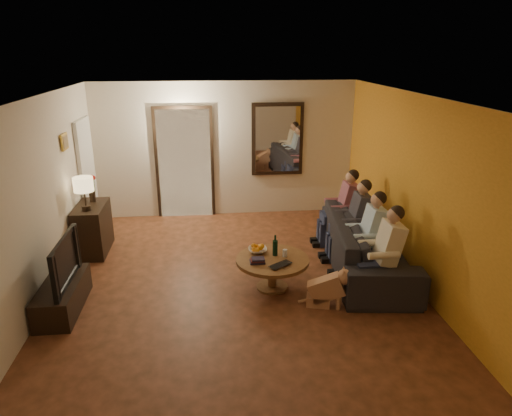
{
  "coord_description": "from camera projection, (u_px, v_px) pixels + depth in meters",
  "views": [
    {
      "loc": [
        -0.34,
        -5.7,
        3.18
      ],
      "look_at": [
        0.3,
        0.3,
        1.05
      ],
      "focal_mm": 32.0,
      "sensor_mm": 36.0,
      "label": 1
    }
  ],
  "objects": [
    {
      "name": "floor",
      "position": [
        237.0,
        286.0,
        6.44
      ],
      "size": [
        5.0,
        6.0,
        0.01
      ],
      "primitive_type": "cube",
      "color": "#462713",
      "rests_on": "ground"
    },
    {
      "name": "ceiling",
      "position": [
        234.0,
        98.0,
        5.57
      ],
      "size": [
        5.0,
        6.0,
        0.01
      ],
      "primitive_type": "cube",
      "color": "white",
      "rests_on": "back_wall"
    },
    {
      "name": "back_wall",
      "position": [
        226.0,
        150.0,
        8.82
      ],
      "size": [
        5.0,
        0.02,
        2.6
      ],
      "primitive_type": "cube",
      "color": "beige",
      "rests_on": "floor"
    },
    {
      "name": "front_wall",
      "position": [
        263.0,
        332.0,
        3.19
      ],
      "size": [
        5.0,
        0.02,
        2.6
      ],
      "primitive_type": "cube",
      "color": "beige",
      "rests_on": "floor"
    },
    {
      "name": "left_wall",
      "position": [
        38.0,
        205.0,
        5.75
      ],
      "size": [
        0.02,
        6.0,
        2.6
      ],
      "primitive_type": "cube",
      "color": "beige",
      "rests_on": "floor"
    },
    {
      "name": "right_wall",
      "position": [
        418.0,
        192.0,
        6.25
      ],
      "size": [
        0.02,
        6.0,
        2.6
      ],
      "primitive_type": "cube",
      "color": "beige",
      "rests_on": "floor"
    },
    {
      "name": "orange_accent",
      "position": [
        417.0,
        192.0,
        6.25
      ],
      "size": [
        0.01,
        6.0,
        2.6
      ],
      "primitive_type": "cube",
      "color": "orange",
      "rests_on": "right_wall"
    },
    {
      "name": "kitchen_doorway",
      "position": [
        185.0,
        164.0,
        8.8
      ],
      "size": [
        1.0,
        0.06,
        2.1
      ],
      "primitive_type": "cube",
      "color": "#FFE0A5",
      "rests_on": "floor"
    },
    {
      "name": "door_trim",
      "position": [
        185.0,
        164.0,
        8.79
      ],
      "size": [
        1.12,
        0.04,
        2.22
      ],
      "primitive_type": "cube",
      "color": "black",
      "rests_on": "floor"
    },
    {
      "name": "fridge_glimpse",
      "position": [
        198.0,
        171.0,
        8.88
      ],
      "size": [
        0.45,
        0.03,
        1.7
      ],
      "primitive_type": "cube",
      "color": "silver",
      "rests_on": "floor"
    },
    {
      "name": "mirror_frame",
      "position": [
        277.0,
        139.0,
        8.81
      ],
      "size": [
        1.0,
        0.05,
        1.4
      ],
      "primitive_type": "cube",
      "color": "black",
      "rests_on": "back_wall"
    },
    {
      "name": "mirror_glass",
      "position": [
        278.0,
        140.0,
        8.78
      ],
      "size": [
        0.86,
        0.02,
        1.26
      ],
      "primitive_type": "cube",
      "color": "white",
      "rests_on": "back_wall"
    },
    {
      "name": "white_door",
      "position": [
        88.0,
        177.0,
        8.01
      ],
      "size": [
        0.06,
        0.85,
        2.04
      ],
      "primitive_type": "cube",
      "color": "white",
      "rests_on": "floor"
    },
    {
      "name": "framed_art",
      "position": [
        64.0,
        142.0,
        6.79
      ],
      "size": [
        0.03,
        0.28,
        0.24
      ],
      "primitive_type": "cube",
      "color": "#B28C33",
      "rests_on": "left_wall"
    },
    {
      "name": "art_canvas",
      "position": [
        65.0,
        142.0,
        6.79
      ],
      "size": [
        0.01,
        0.22,
        0.18
      ],
      "primitive_type": "cube",
      "color": "brown",
      "rests_on": "left_wall"
    },
    {
      "name": "dresser",
      "position": [
        93.0,
        229.0,
        7.41
      ],
      "size": [
        0.45,
        0.89,
        0.79
      ],
      "primitive_type": "cube",
      "color": "black",
      "rests_on": "floor"
    },
    {
      "name": "table_lamp",
      "position": [
        84.0,
        194.0,
        6.98
      ],
      "size": [
        0.3,
        0.3,
        0.54
      ],
      "primitive_type": null,
      "color": "beige",
      "rests_on": "dresser"
    },
    {
      "name": "flower_vase",
      "position": [
        91.0,
        188.0,
        7.41
      ],
      "size": [
        0.14,
        0.14,
        0.44
      ],
      "primitive_type": null,
      "color": "red",
      "rests_on": "dresser"
    },
    {
      "name": "tv_stand",
      "position": [
        63.0,
        296.0,
        5.8
      ],
      "size": [
        0.45,
        1.13,
        0.38
      ],
      "primitive_type": "cube",
      "color": "black",
      "rests_on": "floor"
    },
    {
      "name": "tv",
      "position": [
        57.0,
        262.0,
        5.64
      ],
      "size": [
        1.05,
        0.14,
        0.6
      ],
      "primitive_type": "imported",
      "rotation": [
        0.0,
        0.0,
        1.57
      ],
      "color": "black",
      "rests_on": "tv_stand"
    },
    {
      "name": "sofa",
      "position": [
        366.0,
        244.0,
        6.87
      ],
      "size": [
        2.72,
        1.33,
        0.76
      ],
      "primitive_type": "imported",
      "rotation": [
        0.0,
        0.0,
        1.45
      ],
      "color": "black",
      "rests_on": "floor"
    },
    {
      "name": "person_a",
      "position": [
        383.0,
        257.0,
        5.94
      ],
      "size": [
        0.6,
        0.4,
        1.2
      ],
      "primitive_type": null,
      "color": "tan",
      "rests_on": "sofa"
    },
    {
      "name": "person_b",
      "position": [
        368.0,
        239.0,
        6.5
      ],
      "size": [
        0.6,
        0.4,
        1.2
      ],
      "primitive_type": null,
      "color": "tan",
      "rests_on": "sofa"
    },
    {
      "name": "person_c",
      "position": [
        355.0,
        224.0,
        7.06
      ],
      "size": [
        0.6,
        0.4,
        1.2
      ],
      "primitive_type": null,
      "color": "tan",
      "rests_on": "sofa"
    },
    {
      "name": "person_d",
      "position": [
        344.0,
        211.0,
        7.63
      ],
      "size": [
        0.6,
        0.4,
        1.2
      ],
      "primitive_type": null,
      "color": "tan",
      "rests_on": "sofa"
    },
    {
      "name": "dog",
      "position": [
        327.0,
        287.0,
        5.84
      ],
      "size": [
        0.6,
        0.38,
        0.56
      ],
      "primitive_type": null,
      "rotation": [
        0.0,
        0.0,
        -0.26
      ],
      "color": "#B37D52",
      "rests_on": "floor"
    },
    {
      "name": "coffee_table",
      "position": [
        272.0,
        273.0,
        6.32
      ],
      "size": [
        1.08,
        1.08,
        0.45
      ],
      "primitive_type": "cylinder",
      "rotation": [
        0.0,
        0.0,
        0.08
      ],
      "color": "brown",
      "rests_on": "floor"
    },
    {
      "name": "bowl",
      "position": [
        258.0,
        250.0,
        6.42
      ],
      "size": [
        0.26,
        0.26,
        0.06
      ],
      "primitive_type": "imported",
      "color": "white",
      "rests_on": "coffee_table"
    },
    {
      "name": "oranges",
      "position": [
        258.0,
        246.0,
        6.4
      ],
      "size": [
        0.2,
        0.2,
        0.08
      ],
      "primitive_type": null,
      "color": "orange",
      "rests_on": "bowl"
    },
    {
      "name": "wine_bottle",
      "position": [
        275.0,
        245.0,
        6.29
      ],
      "size": [
        0.07,
        0.07,
        0.31
      ],
      "primitive_type": null,
      "color": "black",
      "rests_on": "coffee_table"
    },
    {
      "name": "wine_glass",
      "position": [
        285.0,
        253.0,
        6.29
      ],
      "size": [
        0.06,
        0.06,
        0.1
      ],
      "primitive_type": "cylinder",
      "color": "silver",
      "rests_on": "coffee_table"
    },
    {
      "name": "book_stack",
      "position": [
        257.0,
        260.0,
        6.11
      ],
      "size": [
        0.2,
        0.15,
        0.07
      ],
      "primitive_type": null,
      "color": "black",
      "rests_on": "coffee_table"
    },
    {
      "name": "laptop",
      "position": [
        283.0,
        266.0,
        5.98
      ],
      "size": [
        0.39,
        0.36,
        0.03
      ],
      "primitive_type": "imported",
      "rotation": [
        0.0,
        0.0,
        0.59
      ],
      "color": "black",
      "rests_on": "coffee_table"
    }
  ]
}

